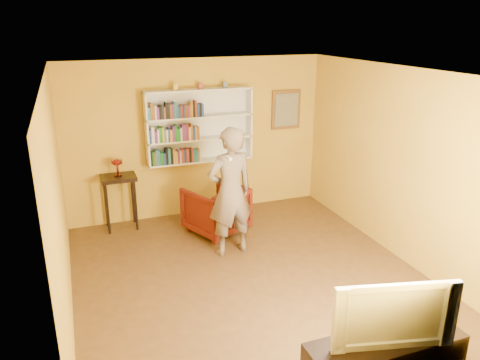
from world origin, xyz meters
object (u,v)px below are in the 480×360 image
Objects in this scene: person at (230,192)px; television at (390,309)px; armchair at (216,209)px; console_table at (119,185)px; bookshelf at (199,125)px; ruby_lustre at (117,164)px.

person reaches higher than television.
television is (0.41, -3.82, 0.47)m from armchair.
person reaches higher than console_table.
bookshelf is at bearing -97.56° from person.
ruby_lustre is at bearing -53.42° from person.
person is at bearing -45.69° from console_table.
console_table is 0.82× the size of television.
bookshelf is 1.62× the size of television.
person is at bearing 65.30° from armchair.
television is (1.84, -4.50, 0.10)m from console_table.
person reaches higher than ruby_lustre.
console_table is 1.06× the size of armchair.
person is at bearing -45.69° from ruby_lustre.
television is at bearing -84.64° from bookshelf.
console_table is at bearing -173.50° from bookshelf.
armchair is at bearing -25.40° from ruby_lustre.
bookshelf is 4.74m from television.
armchair is at bearing -88.47° from bookshelf.
ruby_lustre is 4.87m from television.
ruby_lustre is at bearing -116.57° from console_table.
television is at bearing -67.78° from console_table.
ruby_lustre is 0.25× the size of television.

